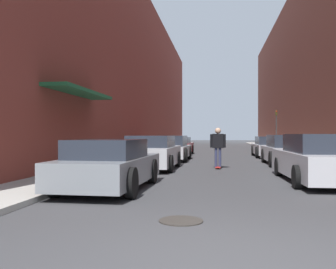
# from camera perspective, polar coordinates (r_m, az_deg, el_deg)

# --- Properties ---
(ground) EXTENTS (114.95, 114.95, 0.00)m
(ground) POSITION_cam_1_polar(r_m,az_deg,el_deg) (24.93, 8.11, -3.07)
(ground) COLOR #38383A
(curb_strip_left) EXTENTS (1.80, 52.25, 0.12)m
(curb_strip_left) POSITION_cam_1_polar(r_m,az_deg,el_deg) (30.48, -0.83, -2.38)
(curb_strip_left) COLOR #A3A099
(curb_strip_left) RESTS_ON ground
(curb_strip_right) EXTENTS (1.80, 52.25, 0.12)m
(curb_strip_right) POSITION_cam_1_polar(r_m,az_deg,el_deg) (30.54, 16.89, -2.38)
(curb_strip_right) COLOR #A3A099
(curb_strip_right) RESTS_ON ground
(building_row_left) EXTENTS (4.90, 52.25, 12.19)m
(building_row_left) POSITION_cam_1_polar(r_m,az_deg,el_deg) (31.37, -6.14, 8.75)
(building_row_left) COLOR brown
(building_row_left) RESTS_ON ground
(building_row_right) EXTENTS (4.90, 52.25, 12.81)m
(building_row_right) POSITION_cam_1_polar(r_m,az_deg,el_deg) (31.51, 22.18, 9.27)
(building_row_right) COLOR brown
(building_row_right) RESTS_ON ground
(parked_car_left_0) EXTENTS (1.88, 4.20, 1.24)m
(parked_car_left_0) POSITION_cam_1_polar(r_m,az_deg,el_deg) (9.39, -8.94, -4.61)
(parked_car_left_0) COLOR gray
(parked_car_left_0) RESTS_ON ground
(parked_car_left_1) EXTENTS (1.92, 4.08, 1.31)m
(parked_car_left_1) POSITION_cam_1_polar(r_m,az_deg,el_deg) (14.58, -2.47, -2.82)
(parked_car_left_1) COLOR #B7B7BC
(parked_car_left_1) RESTS_ON ground
(parked_car_left_2) EXTENTS (2.06, 4.19, 1.29)m
(parked_car_left_2) POSITION_cam_1_polar(r_m,az_deg,el_deg) (19.34, 0.19, -2.14)
(parked_car_left_2) COLOR #B7B7BC
(parked_car_left_2) RESTS_ON ground
(parked_car_left_3) EXTENTS (1.93, 4.00, 1.16)m
(parked_car_left_3) POSITION_cam_1_polar(r_m,az_deg,el_deg) (24.81, 1.48, -1.76)
(parked_car_left_3) COLOR maroon
(parked_car_left_3) RESTS_ON ground
(parked_car_right_0) EXTENTS (1.99, 4.81, 1.38)m
(parked_car_right_0) POSITION_cam_1_polar(r_m,az_deg,el_deg) (11.49, 22.12, -3.52)
(parked_car_right_0) COLOR #B7B7BC
(parked_car_right_0) RESTS_ON ground
(parked_car_right_1) EXTENTS (1.89, 4.22, 1.33)m
(parked_car_right_1) POSITION_cam_1_polar(r_m,az_deg,el_deg) (17.30, 17.75, -2.36)
(parked_car_right_1) COLOR #B7B7BC
(parked_car_right_1) RESTS_ON ground
(parked_car_right_2) EXTENTS (1.90, 4.19, 1.23)m
(parked_car_right_2) POSITION_cam_1_polar(r_m,az_deg,el_deg) (22.98, 15.28, -1.85)
(parked_car_right_2) COLOR #B7B7BC
(parked_car_right_2) RESTS_ON ground
(skateboarder) EXTENTS (0.62, 0.78, 1.62)m
(skateboarder) POSITION_cam_1_polar(r_m,az_deg,el_deg) (14.96, 7.62, -1.38)
(skateboarder) COLOR #B2231E
(skateboarder) RESTS_ON ground
(manhole_cover) EXTENTS (0.70, 0.70, 0.02)m
(manhole_cover) POSITION_cam_1_polar(r_m,az_deg,el_deg) (6.05, 1.99, -12.99)
(manhole_cover) COLOR #332D28
(manhole_cover) RESTS_ON ground
(traffic_light) EXTENTS (0.16, 0.22, 3.27)m
(traffic_light) POSITION_cam_1_polar(r_m,az_deg,el_deg) (32.74, 16.17, 1.46)
(traffic_light) COLOR #2D2D2D
(traffic_light) RESTS_ON curb_strip_right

